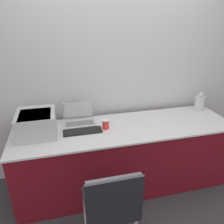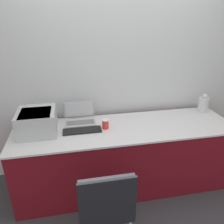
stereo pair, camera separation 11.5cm
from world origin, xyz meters
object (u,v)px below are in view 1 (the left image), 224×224
at_px(printer, 37,123).
at_px(external_keyboard, 83,131).
at_px(metal_pitcher, 200,102).
at_px(chair, 111,203).
at_px(laptop_left, 79,118).
at_px(coffee_cup, 106,124).

distance_m(printer, external_keyboard, 0.48).
height_order(external_keyboard, metal_pitcher, metal_pitcher).
distance_m(metal_pitcher, chair, 1.83).
height_order(printer, external_keyboard, printer).
xyz_separation_m(printer, metal_pitcher, (2.04, 0.16, -0.03)).
bearing_deg(laptop_left, coffee_cup, -40.11).
bearing_deg(laptop_left, printer, -159.94).
bearing_deg(laptop_left, metal_pitcher, -0.12).
bearing_deg(coffee_cup, external_keyboard, -175.37).
xyz_separation_m(laptop_left, external_keyboard, (0.01, -0.25, -0.04)).
height_order(external_keyboard, coffee_cup, coffee_cup).
bearing_deg(external_keyboard, laptop_left, 91.74).
relative_size(external_keyboard, metal_pitcher, 1.70).
xyz_separation_m(laptop_left, chair, (0.12, -1.06, -0.27)).
bearing_deg(metal_pitcher, laptop_left, 179.88).
bearing_deg(metal_pitcher, chair, -144.25).
distance_m(coffee_cup, chair, 0.89).
bearing_deg(printer, metal_pitcher, 4.55).
distance_m(printer, coffee_cup, 0.73).
relative_size(printer, external_keyboard, 1.00).
distance_m(coffee_cup, metal_pitcher, 1.34).
xyz_separation_m(printer, chair, (0.58, -0.89, -0.35)).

